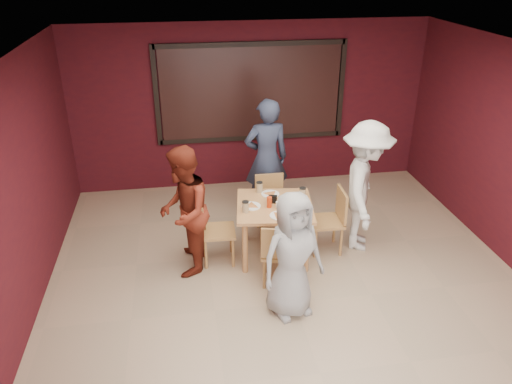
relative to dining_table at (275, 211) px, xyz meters
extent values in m
plane|color=tan|center=(0.05, -1.06, -0.68)|extent=(7.00, 7.00, 0.00)
cube|color=black|center=(0.05, 2.39, 0.97)|extent=(3.00, 0.02, 1.50)
cube|color=tan|center=(0.00, 0.00, 0.08)|extent=(1.11, 1.11, 0.04)
cylinder|color=tan|center=(-0.34, 0.45, -0.31)|extent=(0.07, 0.07, 0.74)
cylinder|color=tan|center=(0.45, 0.34, -0.31)|extent=(0.07, 0.07, 0.74)
cylinder|color=tan|center=(-0.45, -0.34, -0.31)|extent=(0.07, 0.07, 0.74)
cylinder|color=tan|center=(0.34, -0.45, -0.31)|extent=(0.07, 0.07, 0.74)
cylinder|color=white|center=(0.00, -0.31, 0.10)|extent=(0.25, 0.25, 0.01)
cone|color=gold|center=(0.00, -0.31, 0.12)|extent=(0.23, 0.23, 0.02)
cylinder|color=beige|center=(0.14, -0.41, 0.17)|extent=(0.09, 0.09, 0.14)
cylinder|color=black|center=(0.14, -0.41, 0.24)|extent=(0.09, 0.09, 0.01)
cylinder|color=white|center=(0.00, 0.31, 0.10)|extent=(0.25, 0.25, 0.01)
cone|color=gold|center=(0.00, 0.31, 0.12)|extent=(0.23, 0.23, 0.02)
cylinder|color=beige|center=(-0.14, 0.41, 0.17)|extent=(0.09, 0.09, 0.14)
cylinder|color=black|center=(-0.14, 0.41, 0.24)|extent=(0.09, 0.09, 0.01)
cylinder|color=white|center=(-0.31, 0.00, 0.10)|extent=(0.25, 0.25, 0.01)
cone|color=gold|center=(-0.31, 0.00, 0.12)|extent=(0.23, 0.23, 0.02)
cylinder|color=beige|center=(-0.41, -0.14, 0.17)|extent=(0.09, 0.09, 0.14)
cylinder|color=black|center=(-0.41, -0.14, 0.24)|extent=(0.09, 0.09, 0.01)
cylinder|color=white|center=(0.31, 0.00, 0.10)|extent=(0.25, 0.25, 0.01)
cone|color=gold|center=(0.31, 0.00, 0.12)|extent=(0.23, 0.23, 0.02)
cylinder|color=beige|center=(0.41, 0.14, 0.17)|extent=(0.09, 0.09, 0.14)
cylinder|color=black|center=(0.41, 0.14, 0.24)|extent=(0.09, 0.09, 0.01)
cylinder|color=silver|center=(0.08, -0.03, 0.15)|extent=(0.06, 0.06, 0.10)
cylinder|color=silver|center=(0.02, -0.08, 0.14)|extent=(0.05, 0.05, 0.08)
cylinder|color=red|center=(-0.08, -0.05, 0.17)|extent=(0.07, 0.07, 0.15)
cube|color=black|center=(-0.01, 0.07, 0.15)|extent=(0.12, 0.08, 0.10)
cube|color=#AC7743|center=(-0.06, -0.60, -0.25)|extent=(0.51, 0.51, 0.04)
cylinder|color=#AC7743|center=(0.15, -0.47, -0.48)|extent=(0.04, 0.04, 0.41)
cylinder|color=#AC7743|center=(-0.18, -0.39, -0.48)|extent=(0.04, 0.04, 0.41)
cylinder|color=#AC7743|center=(0.07, -0.81, -0.48)|extent=(0.04, 0.04, 0.41)
cylinder|color=#AC7743|center=(-0.26, -0.73, -0.48)|extent=(0.04, 0.04, 0.41)
cube|color=#AC7743|center=(-0.10, -0.79, -0.01)|extent=(0.42, 0.13, 0.40)
cube|color=#AC7743|center=(0.07, 0.61, -0.25)|extent=(0.42, 0.42, 0.04)
cylinder|color=#AC7743|center=(-0.10, 0.44, -0.48)|extent=(0.04, 0.04, 0.41)
cylinder|color=#AC7743|center=(0.24, 0.44, -0.48)|extent=(0.04, 0.04, 0.41)
cylinder|color=#AC7743|center=(-0.10, 0.78, -0.48)|extent=(0.04, 0.04, 0.41)
cylinder|color=#AC7743|center=(0.24, 0.78, -0.48)|extent=(0.04, 0.04, 0.41)
cube|color=#AC7743|center=(0.07, 0.80, -0.02)|extent=(0.42, 0.04, 0.40)
cube|color=#AC7743|center=(-0.76, -0.01, -0.23)|extent=(0.46, 0.46, 0.04)
cylinder|color=#AC7743|center=(-0.59, -0.20, -0.47)|extent=(0.04, 0.04, 0.43)
cylinder|color=#AC7743|center=(-0.57, 0.16, -0.47)|extent=(0.04, 0.04, 0.43)
cylinder|color=#AC7743|center=(-0.94, -0.18, -0.47)|extent=(0.04, 0.04, 0.43)
cylinder|color=#AC7743|center=(-0.93, 0.17, -0.47)|extent=(0.04, 0.04, 0.43)
cube|color=#AC7743|center=(-0.96, 0.00, 0.02)|extent=(0.06, 0.44, 0.42)
cube|color=#AC7743|center=(0.73, 0.02, -0.23)|extent=(0.46, 0.46, 0.04)
cylinder|color=#AC7743|center=(0.56, 0.20, -0.47)|extent=(0.04, 0.04, 0.43)
cylinder|color=#AC7743|center=(0.55, -0.15, -0.47)|extent=(0.04, 0.04, 0.43)
cylinder|color=#AC7743|center=(0.92, 0.19, -0.47)|extent=(0.04, 0.04, 0.43)
cylinder|color=#AC7743|center=(0.90, -0.17, -0.47)|extent=(0.04, 0.04, 0.43)
cube|color=#AC7743|center=(0.93, 0.01, 0.02)|extent=(0.05, 0.44, 0.42)
imported|color=#9A9A9A|center=(-0.03, -1.19, 0.08)|extent=(0.86, 0.69, 1.52)
imported|color=#2D3650|center=(0.11, 1.22, 0.25)|extent=(0.71, 0.50, 1.87)
imported|color=maroon|center=(-1.19, -0.14, 0.17)|extent=(0.75, 0.91, 1.70)
imported|color=silver|center=(1.26, 0.07, 0.23)|extent=(1.05, 1.34, 1.83)
camera|label=1|loc=(-1.16, -5.71, 3.14)|focal=35.00mm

